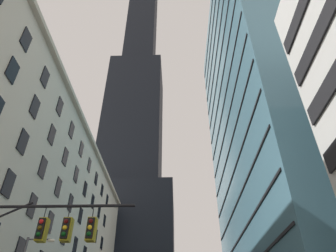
# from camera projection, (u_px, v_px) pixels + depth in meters

# --- Properties ---
(station_building) EXTENTS (14.31, 66.30, 29.47)m
(station_building) POSITION_uv_depth(u_px,v_px,m) (12.00, 215.00, 37.96)
(station_building) COLOR beige
(station_building) RESTS_ON ground
(dark_skyscraper) EXTENTS (28.09, 28.09, 182.67)m
(dark_skyscraper) POSITION_uv_depth(u_px,v_px,m) (132.00, 153.00, 101.21)
(dark_skyscraper) COLOR black
(dark_skyscraper) RESTS_ON ground
(glass_office_midrise) EXTENTS (18.38, 35.14, 59.23)m
(glass_office_midrise) POSITION_uv_depth(u_px,v_px,m) (284.00, 118.00, 45.97)
(glass_office_midrise) COLOR teal
(glass_office_midrise) RESTS_ON ground
(traffic_signal_mast) EXTENTS (8.35, 0.63, 6.89)m
(traffic_signal_mast) POSITION_uv_depth(u_px,v_px,m) (30.00, 242.00, 13.10)
(traffic_signal_mast) COLOR black
(traffic_signal_mast) RESTS_ON sidewalk_left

